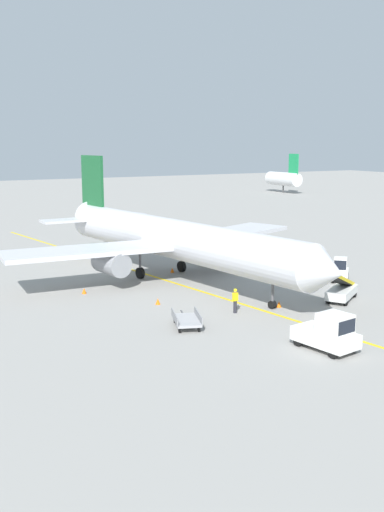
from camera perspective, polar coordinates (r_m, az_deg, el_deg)
ground_plane at (r=42.89m, az=6.91°, el=-4.74°), size 300.00×300.00×0.00m
taxi_line_yellow at (r=46.03m, az=1.53°, el=-3.58°), size 12.84×79.06×0.01m
airliner at (r=50.53m, az=-2.02°, el=1.68°), size 28.26×35.26×10.10m
pushback_tug at (r=34.39m, az=12.86°, el=-7.17°), size 2.43×3.85×2.20m
baggage_tug_near_wing at (r=51.16m, az=13.93°, el=-1.36°), size 2.61×2.62×2.10m
belt_loader_forward_hold at (r=45.14m, az=14.03°, el=-3.18°), size 4.87×3.79×2.59m
baggage_cart_loaded at (r=37.73m, az=-0.52°, el=-6.10°), size 2.40×3.81×0.94m
ground_crew_marshaller at (r=40.77m, az=4.13°, el=-4.19°), size 0.36×0.24×1.70m
safety_cone_nose_left at (r=42.63m, az=8.28°, el=-4.56°), size 0.36×0.36×0.44m
safety_cone_nose_right at (r=46.64m, az=-10.23°, el=-3.28°), size 0.36×0.36×0.44m
safety_cone_wingtip_left at (r=53.27m, az=-1.89°, el=-1.35°), size 0.36×0.36×0.44m
safety_cone_wingtip_right at (r=42.99m, az=-3.27°, el=-4.33°), size 0.36×0.36×0.44m
distant_aircraft_mid_left at (r=138.36m, az=8.73°, el=7.31°), size 3.00×10.10×8.80m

